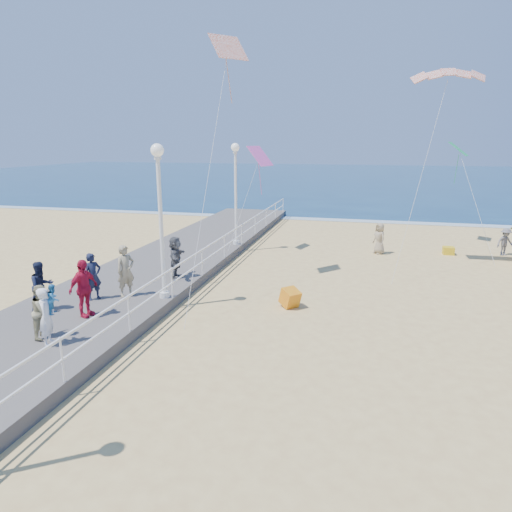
% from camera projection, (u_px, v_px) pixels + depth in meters
% --- Properties ---
extents(ground, '(160.00, 160.00, 0.00)m').
position_uv_depth(ground, '(315.00, 322.00, 15.05)').
color(ground, '#DCBD73').
rests_on(ground, ground).
extents(ocean, '(160.00, 90.00, 0.05)m').
position_uv_depth(ocean, '(362.00, 178.00, 76.23)').
color(ocean, '#0D2D4F').
rests_on(ocean, ground).
extents(surf_line, '(160.00, 1.20, 0.04)m').
position_uv_depth(surf_line, '(348.00, 220.00, 34.34)').
color(surf_line, silver).
rests_on(surf_line, ground).
extents(boardwalk, '(5.00, 44.00, 0.40)m').
position_uv_depth(boardwalk, '(111.00, 298.00, 16.76)').
color(boardwalk, '#645F5B').
rests_on(boardwalk, ground).
extents(railing, '(0.05, 42.00, 0.55)m').
position_uv_depth(railing, '(171.00, 275.00, 15.93)').
color(railing, white).
rests_on(railing, boardwalk).
extents(lamp_post_mid, '(0.44, 0.44, 5.32)m').
position_uv_depth(lamp_post_mid, '(160.00, 206.00, 15.42)').
color(lamp_post_mid, white).
rests_on(lamp_post_mid, boardwalk).
extents(lamp_post_far, '(0.44, 0.44, 5.32)m').
position_uv_depth(lamp_post_far, '(236.00, 183.00, 23.89)').
color(lamp_post_far, white).
rests_on(lamp_post_far, boardwalk).
extents(woman_holding_toddler, '(0.57, 0.69, 1.61)m').
position_uv_depth(woman_holding_toddler, '(47.00, 317.00, 12.25)').
color(woman_holding_toddler, white).
rests_on(woman_holding_toddler, boardwalk).
extents(toddler_held, '(0.44, 0.49, 0.83)m').
position_uv_depth(toddler_held, '(53.00, 299.00, 12.24)').
color(toddler_held, teal).
rests_on(toddler_held, boardwalk).
extents(spectator_0, '(0.65, 0.72, 1.65)m').
position_uv_depth(spectator_0, '(93.00, 276.00, 15.83)').
color(spectator_0, '#181E36').
rests_on(spectator_0, boardwalk).
extents(spectator_1, '(0.73, 0.86, 1.53)m').
position_uv_depth(spectator_1, '(43.00, 311.00, 12.73)').
color(spectator_1, '#9B936B').
rests_on(spectator_1, boardwalk).
extents(spectator_3, '(0.68, 1.15, 1.84)m').
position_uv_depth(spectator_3, '(84.00, 288.00, 14.23)').
color(spectator_3, '#BC1738').
rests_on(spectator_3, boardwalk).
extents(spectator_5, '(0.85, 1.65, 1.70)m').
position_uv_depth(spectator_5, '(176.00, 257.00, 18.38)').
color(spectator_5, '#4E4F53').
rests_on(spectator_5, boardwalk).
extents(spectator_6, '(0.73, 0.81, 1.86)m').
position_uv_depth(spectator_6, '(126.00, 271.00, 16.14)').
color(spectator_6, '#9A8D6A').
rests_on(spectator_6, boardwalk).
extents(spectator_7, '(0.87, 0.97, 1.64)m').
position_uv_depth(spectator_7, '(42.00, 286.00, 14.77)').
color(spectator_7, '#192038').
rests_on(spectator_7, boardwalk).
extents(beach_walker_a, '(1.07, 0.88, 1.43)m').
position_uv_depth(beach_walker_a, '(505.00, 242.00, 23.70)').
color(beach_walker_a, slate).
rests_on(beach_walker_a, ground).
extents(beach_walker_c, '(0.89, 0.96, 1.65)m').
position_uv_depth(beach_walker_c, '(379.00, 238.00, 24.05)').
color(beach_walker_c, '#9D8A6C').
rests_on(beach_walker_c, ground).
extents(box_kite, '(0.89, 0.89, 0.74)m').
position_uv_depth(box_kite, '(290.00, 299.00, 16.29)').
color(box_kite, '#DF4D0D').
rests_on(box_kite, ground).
extents(beach_chair_left, '(0.55, 0.55, 0.40)m').
position_uv_depth(beach_chair_left, '(448.00, 251.00, 24.06)').
color(beach_chair_left, gold).
rests_on(beach_chair_left, ground).
extents(kite_parafoil, '(3.09, 0.94, 0.65)m').
position_uv_depth(kite_parafoil, '(449.00, 72.00, 19.60)').
color(kite_parafoil, red).
extents(kite_diamond_pink, '(1.24, 1.54, 1.02)m').
position_uv_depth(kite_diamond_pink, '(260.00, 156.00, 23.83)').
color(kite_diamond_pink, '#E755B4').
extents(kite_diamond_green, '(1.32, 1.49, 0.78)m').
position_uv_depth(kite_diamond_green, '(459.00, 149.00, 25.75)').
color(kite_diamond_green, '#229E5D').
extents(kite_diamond_redwhite, '(1.54, 1.57, 1.01)m').
position_uv_depth(kite_diamond_redwhite, '(228.00, 47.00, 17.46)').
color(kite_diamond_redwhite, red).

